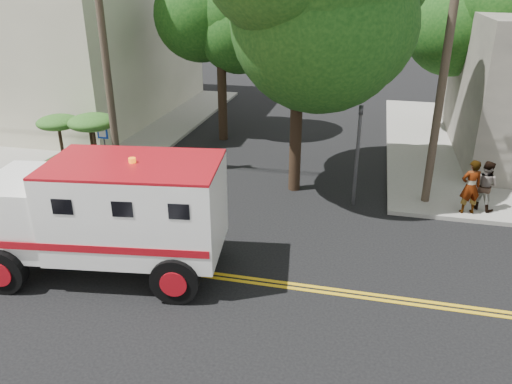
# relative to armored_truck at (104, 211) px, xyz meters

# --- Properties ---
(ground) EXTENTS (100.00, 100.00, 0.00)m
(ground) POSITION_rel_armored_truck_xyz_m (2.52, 0.37, -1.83)
(ground) COLOR black
(ground) RESTS_ON ground
(sidewalk_nw) EXTENTS (17.00, 17.00, 0.15)m
(sidewalk_nw) POSITION_rel_armored_truck_xyz_m (-10.98, 13.87, -1.76)
(sidewalk_nw) COLOR gray
(sidewalk_nw) RESTS_ON ground
(building_left) EXTENTS (16.00, 14.00, 10.00)m
(building_left) POSITION_rel_armored_truck_xyz_m (-12.98, 15.37, 3.32)
(building_left) COLOR #B4B094
(building_left) RESTS_ON sidewalk_nw
(utility_pole_left) EXTENTS (0.28, 0.28, 9.00)m
(utility_pole_left) POSITION_rel_armored_truck_xyz_m (-3.08, 6.37, 2.67)
(utility_pole_left) COLOR #382D23
(utility_pole_left) RESTS_ON ground
(utility_pole_right) EXTENTS (0.28, 0.28, 9.00)m
(utility_pole_right) POSITION_rel_armored_truck_xyz_m (8.82, 6.57, 2.67)
(utility_pole_right) COLOR #382D23
(utility_pole_right) RESTS_ON ground
(tree_left) EXTENTS (4.48, 4.20, 7.70)m
(tree_left) POSITION_rel_armored_truck_xyz_m (-0.16, 12.16, 3.90)
(tree_left) COLOR black
(tree_left) RESTS_ON ground
(tree_right) EXTENTS (4.80, 4.50, 8.20)m
(tree_right) POSITION_rel_armored_truck_xyz_m (11.36, 16.14, 4.26)
(tree_right) COLOR black
(tree_right) RESTS_ON ground
(traffic_signal) EXTENTS (0.15, 0.18, 3.60)m
(traffic_signal) POSITION_rel_armored_truck_xyz_m (6.32, 5.97, 0.39)
(traffic_signal) COLOR #3F3F42
(traffic_signal) RESTS_ON ground
(accessibility_sign) EXTENTS (0.45, 0.10, 2.02)m
(accessibility_sign) POSITION_rel_armored_truck_xyz_m (-3.68, 6.54, -0.47)
(accessibility_sign) COLOR #3F3F42
(accessibility_sign) RESTS_ON ground
(palm_planter) EXTENTS (3.52, 2.63, 2.36)m
(palm_planter) POSITION_rel_armored_truck_xyz_m (-4.92, 7.00, -0.19)
(palm_planter) COLOR #1E3314
(palm_planter) RESTS_ON sidewalk_nw
(armored_truck) EXTENTS (7.36, 3.65, 3.22)m
(armored_truck) POSITION_rel_armored_truck_xyz_m (0.00, 0.00, 0.00)
(armored_truck) COLOR white
(armored_truck) RESTS_ON ground
(pedestrian_a) EXTENTS (0.79, 0.63, 1.89)m
(pedestrian_a) POSITION_rel_armored_truck_xyz_m (10.10, 5.87, -0.74)
(pedestrian_a) COLOR gray
(pedestrian_a) RESTS_ON sidewalk_ne
(pedestrian_b) EXTENTS (1.07, 1.01, 1.74)m
(pedestrian_b) POSITION_rel_armored_truck_xyz_m (10.63, 6.30, -0.81)
(pedestrian_b) COLOR gray
(pedestrian_b) RESTS_ON sidewalk_ne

